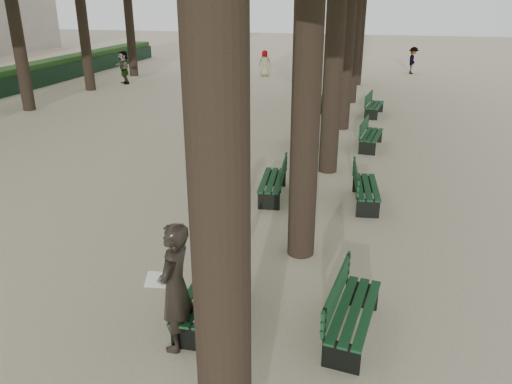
# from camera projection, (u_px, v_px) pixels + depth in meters

# --- Properties ---
(ground) EXTENTS (120.00, 120.00, 0.00)m
(ground) POSITION_uv_depth(u_px,v_px,m) (169.00, 336.00, 7.41)
(ground) COLOR #BCAB8E
(ground) RESTS_ON ground
(bench_left_0) EXTENTS (0.63, 1.82, 0.92)m
(bench_left_0) POSITION_uv_depth(u_px,v_px,m) (205.00, 302.00, 7.74)
(bench_left_0) COLOR black
(bench_left_0) RESTS_ON ground
(bench_left_1) EXTENTS (0.74, 1.85, 0.92)m
(bench_left_1) POSITION_uv_depth(u_px,v_px,m) (272.00, 187.00, 12.36)
(bench_left_1) COLOR black
(bench_left_1) RESTS_ON ground
(bench_left_2) EXTENTS (0.75, 1.85, 0.92)m
(bench_left_2) POSITION_uv_depth(u_px,v_px,m) (300.00, 139.00, 16.38)
(bench_left_2) COLOR black
(bench_left_2) RESTS_ON ground
(bench_left_3) EXTENTS (0.63, 1.82, 0.92)m
(bench_left_3) POSITION_uv_depth(u_px,v_px,m) (321.00, 104.00, 21.65)
(bench_left_3) COLOR black
(bench_left_3) RESTS_ON ground
(bench_right_0) EXTENTS (0.80, 1.86, 0.92)m
(bench_right_0) POSITION_uv_depth(u_px,v_px,m) (353.00, 320.00, 7.31)
(bench_right_0) COLOR black
(bench_right_0) RESTS_ON ground
(bench_right_1) EXTENTS (0.76, 1.85, 0.92)m
(bench_right_1) POSITION_uv_depth(u_px,v_px,m) (366.00, 194.00, 11.94)
(bench_right_1) COLOR black
(bench_right_1) RESTS_ON ground
(bench_right_2) EXTENTS (0.78, 1.85, 0.92)m
(bench_right_2) POSITION_uv_depth(u_px,v_px,m) (371.00, 140.00, 16.31)
(bench_right_2) COLOR black
(bench_right_2) RESTS_ON ground
(bench_right_3) EXTENTS (0.80, 1.86, 0.92)m
(bench_right_3) POSITION_uv_depth(u_px,v_px,m) (374.00, 109.00, 20.64)
(bench_right_3) COLOR black
(bench_right_3) RESTS_ON ground
(man_with_map) EXTENTS (0.64, 0.78, 1.93)m
(man_with_map) POSITION_uv_depth(u_px,v_px,m) (175.00, 287.00, 6.88)
(man_with_map) COLOR black
(man_with_map) RESTS_ON ground
(pedestrian_d) EXTENTS (0.81, 0.51, 1.54)m
(pedestrian_d) POSITION_uv_depth(u_px,v_px,m) (265.00, 63.00, 30.39)
(pedestrian_d) COLOR #262628
(pedestrian_d) RESTS_ON ground
(pedestrian_e) EXTENTS (1.40, 1.45, 1.79)m
(pedestrian_e) POSITION_uv_depth(u_px,v_px,m) (124.00, 67.00, 27.79)
(pedestrian_e) COLOR #262628
(pedestrian_e) RESTS_ON ground
(pedestrian_b) EXTENTS (0.49, 1.10, 1.65)m
(pedestrian_b) POSITION_uv_depth(u_px,v_px,m) (413.00, 60.00, 31.19)
(pedestrian_b) COLOR #262628
(pedestrian_b) RESTS_ON ground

